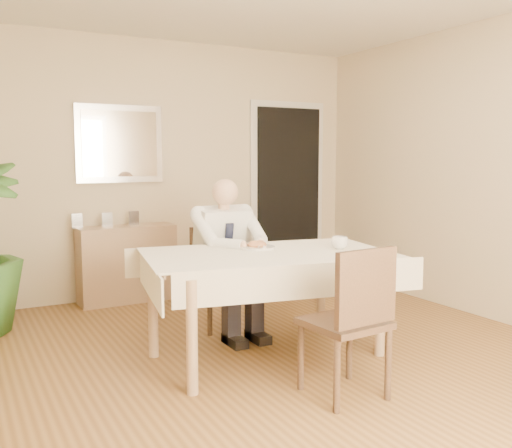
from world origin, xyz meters
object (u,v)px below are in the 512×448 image
chair_near (353,314)px  sideboard (127,264)px  seated_man (231,249)px  dining_table (267,264)px  coffee_mug (340,243)px  chair_far (216,271)px

chair_near → sideboard: (-0.52, 2.92, -0.14)m
seated_man → dining_table: bearing=-90.0°
chair_near → dining_table: bearing=89.8°
coffee_mug → seated_man: bearing=126.4°
chair_near → sideboard: 2.96m
chair_near → seated_man: (-0.08, 1.47, 0.18)m
dining_table → sideboard: 2.10m
dining_table → sideboard: size_ratio=2.01×
chair_near → coffee_mug: bearing=53.7°
coffee_mug → sideboard: 2.41m
dining_table → chair_near: size_ratio=2.07×
dining_table → sideboard: dining_table is taller
chair_far → chair_near: chair_near is taller
chair_far → sideboard: chair_far is taller
coffee_mug → chair_near: bearing=-121.1°
sideboard → seated_man: bearing=-74.5°
seated_man → coffee_mug: bearing=-53.6°
dining_table → coffee_mug: bearing=-3.5°
dining_table → seated_man: seated_man is taller
dining_table → coffee_mug: size_ratio=15.84×
seated_man → sideboard: size_ratio=1.33×
chair_far → chair_near: size_ratio=0.92×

